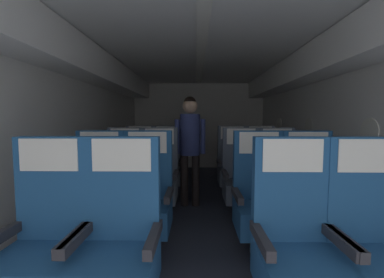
# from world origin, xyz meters

# --- Properties ---
(ground) EXTENTS (3.49, 7.05, 0.02)m
(ground) POSITION_xyz_m (0.00, 3.32, -0.01)
(ground) COLOR #2D3342
(fuselage_shell) EXTENTS (3.37, 6.70, 2.17)m
(fuselage_shell) POSITION_xyz_m (0.00, 3.57, 1.58)
(fuselage_shell) COLOR silver
(fuselage_shell) RESTS_ON ground
(seat_a_left_window) EXTENTS (0.48, 0.46, 1.12)m
(seat_a_left_window) POSITION_xyz_m (-0.96, 1.63, 0.48)
(seat_a_left_window) COLOR #38383D
(seat_a_left_window) RESTS_ON ground
(seat_a_left_aisle) EXTENTS (0.48, 0.46, 1.12)m
(seat_a_left_aisle) POSITION_xyz_m (-0.51, 1.63, 0.48)
(seat_a_left_aisle) COLOR #38383D
(seat_a_left_aisle) RESTS_ON ground
(seat_a_right_aisle) EXTENTS (0.48, 0.46, 1.12)m
(seat_a_right_aisle) POSITION_xyz_m (0.97, 1.62, 0.48)
(seat_a_right_aisle) COLOR #38383D
(seat_a_right_aisle) RESTS_ON ground
(seat_a_right_window) EXTENTS (0.48, 0.46, 1.12)m
(seat_a_right_window) POSITION_xyz_m (0.52, 1.62, 0.48)
(seat_a_right_window) COLOR #38383D
(seat_a_right_window) RESTS_ON ground
(seat_b_left_window) EXTENTS (0.48, 0.46, 1.12)m
(seat_b_left_window) POSITION_xyz_m (-0.97, 2.47, 0.48)
(seat_b_left_window) COLOR #38383D
(seat_b_left_window) RESTS_ON ground
(seat_b_left_aisle) EXTENTS (0.48, 0.46, 1.12)m
(seat_b_left_aisle) POSITION_xyz_m (-0.52, 2.47, 0.48)
(seat_b_left_aisle) COLOR #38383D
(seat_b_left_aisle) RESTS_ON ground
(seat_b_right_aisle) EXTENTS (0.48, 0.46, 1.12)m
(seat_b_right_aisle) POSITION_xyz_m (0.97, 2.46, 0.48)
(seat_b_right_aisle) COLOR #38383D
(seat_b_right_aisle) RESTS_ON ground
(seat_b_right_window) EXTENTS (0.48, 0.46, 1.12)m
(seat_b_right_window) POSITION_xyz_m (0.52, 2.46, 0.48)
(seat_b_right_window) COLOR #38383D
(seat_b_right_window) RESTS_ON ground
(seat_c_left_window) EXTENTS (0.48, 0.46, 1.12)m
(seat_c_left_window) POSITION_xyz_m (-0.96, 3.31, 0.48)
(seat_c_left_window) COLOR #38383D
(seat_c_left_window) RESTS_ON ground
(seat_c_left_aisle) EXTENTS (0.48, 0.46, 1.12)m
(seat_c_left_aisle) POSITION_xyz_m (-0.52, 3.31, 0.48)
(seat_c_left_aisle) COLOR #38383D
(seat_c_left_aisle) RESTS_ON ground
(seat_c_right_aisle) EXTENTS (0.48, 0.46, 1.12)m
(seat_c_right_aisle) POSITION_xyz_m (0.96, 3.32, 0.48)
(seat_c_right_aisle) COLOR #38383D
(seat_c_right_aisle) RESTS_ON ground
(seat_c_right_window) EXTENTS (0.48, 0.46, 1.12)m
(seat_c_right_window) POSITION_xyz_m (0.51, 3.33, 0.48)
(seat_c_right_window) COLOR #38383D
(seat_c_right_window) RESTS_ON ground
(seat_d_left_window) EXTENTS (0.48, 0.46, 1.12)m
(seat_d_left_window) POSITION_xyz_m (-0.96, 4.18, 0.48)
(seat_d_left_window) COLOR #38383D
(seat_d_left_window) RESTS_ON ground
(seat_d_left_aisle) EXTENTS (0.48, 0.46, 1.12)m
(seat_d_left_aisle) POSITION_xyz_m (-0.51, 4.17, 0.48)
(seat_d_left_aisle) COLOR #38383D
(seat_d_left_aisle) RESTS_ON ground
(seat_d_right_aisle) EXTENTS (0.48, 0.46, 1.12)m
(seat_d_right_aisle) POSITION_xyz_m (0.96, 4.18, 0.48)
(seat_d_right_aisle) COLOR #38383D
(seat_d_right_aisle) RESTS_ON ground
(seat_d_right_window) EXTENTS (0.48, 0.46, 1.12)m
(seat_d_right_window) POSITION_xyz_m (0.51, 4.16, 0.48)
(seat_d_right_window) COLOR #38383D
(seat_d_right_window) RESTS_ON ground
(flight_attendant) EXTENTS (0.43, 0.28, 1.54)m
(flight_attendant) POSITION_xyz_m (-0.14, 3.76, 0.94)
(flight_attendant) COLOR black
(flight_attendant) RESTS_ON ground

